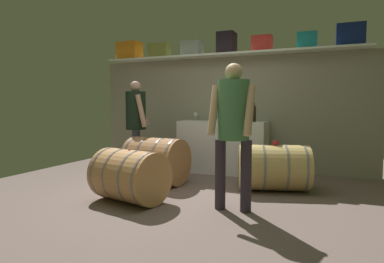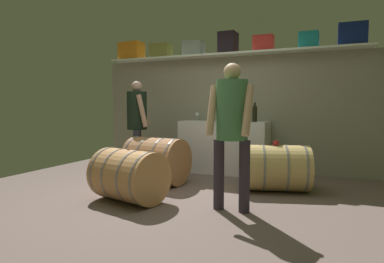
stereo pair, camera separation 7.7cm
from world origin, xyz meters
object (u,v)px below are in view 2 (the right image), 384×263
(toolcase_black, at_px, (228,43))
(work_cabinet, at_px, (224,147))
(toolcase_orange, at_px, (132,51))
(wine_barrel_flank, at_px, (129,175))
(toolcase_red, at_px, (263,44))
(wine_barrel_near, at_px, (274,168))
(toolcase_navy, at_px, (353,35))
(visitor_tasting, at_px, (232,121))
(wine_bottle_dark, at_px, (255,113))
(toolcase_grey, at_px, (194,49))
(toolcase_teal, at_px, (309,40))
(wine_bottle_green, at_px, (236,113))
(wine_barrel_far, at_px, (156,160))
(wine_glass, at_px, (197,115))
(toolcase_olive, at_px, (161,51))
(winemaker_pouring, at_px, (137,118))
(tasting_cup, at_px, (276,143))

(toolcase_black, xyz_separation_m, work_cabinet, (0.01, -0.20, -1.74))
(toolcase_orange, bearing_deg, wine_barrel_flank, -54.60)
(toolcase_red, height_order, wine_barrel_near, toolcase_red)
(toolcase_orange, xyz_separation_m, toolcase_navy, (3.80, 0.00, -0.00))
(wine_barrel_flank, bearing_deg, wine_barrel_near, 52.19)
(toolcase_orange, relative_size, work_cabinet, 0.30)
(wine_barrel_near, distance_m, visitor_tasting, 1.24)
(work_cabinet, xyz_separation_m, wine_bottle_dark, (0.52, -0.06, 0.57))
(toolcase_grey, relative_size, wine_barrel_near, 0.33)
(toolcase_black, bearing_deg, work_cabinet, -85.61)
(toolcase_black, height_order, toolcase_teal, toolcase_black)
(wine_bottle_green, distance_m, wine_barrel_far, 1.62)
(wine_barrel_flank, bearing_deg, wine_bottle_green, 86.65)
(wine_barrel_flank, distance_m, visitor_tasting, 1.36)
(wine_barrel_near, bearing_deg, wine_barrel_far, 171.63)
(toolcase_orange, relative_size, wine_bottle_green, 1.40)
(toolcase_navy, relative_size, wine_bottle_dark, 1.28)
(toolcase_orange, bearing_deg, wine_bottle_green, 0.27)
(wine_bottle_green, height_order, wine_glass, wine_bottle_green)
(toolcase_grey, bearing_deg, toolcase_olive, -178.77)
(toolcase_grey, bearing_deg, winemaker_pouring, -123.20)
(toolcase_navy, xyz_separation_m, work_cabinet, (-1.88, -0.20, -1.72))
(toolcase_red, height_order, wine_bottle_green, toolcase_red)
(work_cabinet, xyz_separation_m, wine_glass, (-0.56, 0.19, 0.53))
(wine_glass, xyz_separation_m, wine_barrel_flank, (0.05, -2.25, -0.65))
(wine_glass, bearing_deg, toolcase_navy, 0.20)
(wine_bottle_dark, distance_m, tasting_cup, 1.05)
(wine_barrel_flank, bearing_deg, winemaker_pouring, 132.69)
(toolcase_teal, xyz_separation_m, toolcase_navy, (0.61, 0.00, 0.04))
(toolcase_grey, xyz_separation_m, wine_barrel_near, (1.59, -1.12, -1.81))
(wine_barrel_far, bearing_deg, toolcase_black, 71.70)
(toolcase_olive, distance_m, toolcase_teal, 2.56)
(toolcase_red, height_order, work_cabinet, toolcase_red)
(work_cabinet, height_order, wine_bottle_green, wine_bottle_green)
(toolcase_olive, distance_m, toolcase_grey, 0.64)
(tasting_cup, relative_size, visitor_tasting, 0.05)
(toolcase_orange, distance_m, visitor_tasting, 3.57)
(toolcase_navy, height_order, work_cabinet, toolcase_navy)
(work_cabinet, height_order, visitor_tasting, visitor_tasting)
(wine_bottle_dark, bearing_deg, toolcase_orange, 173.93)
(toolcase_grey, xyz_separation_m, tasting_cup, (1.61, -1.12, -1.48))
(wine_bottle_green, bearing_deg, tasting_cup, -51.37)
(toolcase_black, bearing_deg, toolcase_navy, 2.75)
(toolcase_olive, height_order, winemaker_pouring, toolcase_olive)
(toolcase_black, distance_m, wine_barrel_far, 2.36)
(toolcase_grey, bearing_deg, toolcase_orange, -178.77)
(winemaker_pouring, bearing_deg, toolcase_black, 97.52)
(wine_glass, bearing_deg, toolcase_grey, 173.14)
(toolcase_red, bearing_deg, toolcase_navy, 2.15)
(wine_bottle_dark, relative_size, visitor_tasting, 0.20)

